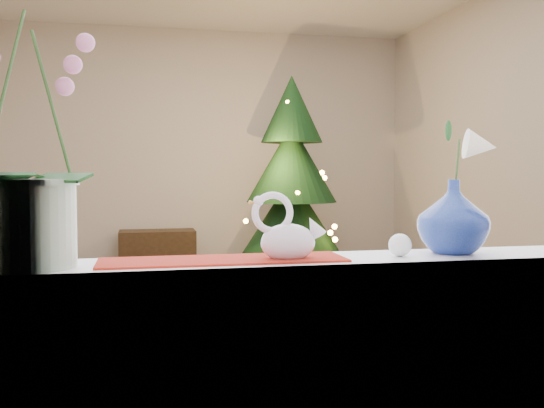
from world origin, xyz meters
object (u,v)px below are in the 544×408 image
(swan, at_px, (288,228))
(blue_vase, at_px, (453,211))
(orchid_pot, at_px, (27,121))
(paperweight, at_px, (400,245))
(xmas_tree, at_px, (292,185))
(side_table, at_px, (157,258))

(swan, relative_size, blue_vase, 0.83)
(orchid_pot, relative_size, blue_vase, 2.93)
(blue_vase, height_order, paperweight, blue_vase)
(paperweight, relative_size, xmas_tree, 0.03)
(blue_vase, height_order, xmas_tree, xmas_tree)
(orchid_pot, xyz_separation_m, paperweight, (1.05, -0.01, -0.35))
(blue_vase, bearing_deg, orchid_pot, -178.64)
(blue_vase, bearing_deg, paperweight, -169.64)
(orchid_pot, bearing_deg, xmas_tree, 66.95)
(orchid_pot, xyz_separation_m, blue_vase, (1.24, 0.03, -0.26))
(orchid_pot, bearing_deg, paperweight, -0.32)
(orchid_pot, distance_m, blue_vase, 1.27)
(swan, xyz_separation_m, paperweight, (0.35, 0.00, -0.06))
(swan, height_order, blue_vase, blue_vase)
(xmas_tree, distance_m, side_table, 1.60)
(orchid_pot, distance_m, xmas_tree, 4.36)
(paperweight, bearing_deg, blue_vase, 10.36)
(swan, bearing_deg, paperweight, -7.91)
(orchid_pot, xyz_separation_m, swan, (0.70, -0.01, -0.29))
(orchid_pot, height_order, xmas_tree, xmas_tree)
(blue_vase, relative_size, side_table, 0.34)
(paperweight, height_order, side_table, paperweight)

